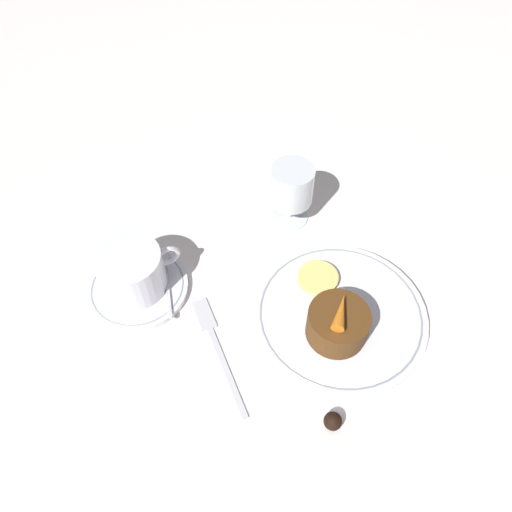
% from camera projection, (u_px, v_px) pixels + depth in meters
% --- Properties ---
extents(ground_plane, '(3.00, 3.00, 0.00)m').
position_uv_depth(ground_plane, '(325.00, 315.00, 0.69)').
color(ground_plane, white).
extents(dinner_plate, '(0.24, 0.24, 0.01)m').
position_uv_depth(dinner_plate, '(340.00, 315.00, 0.68)').
color(dinner_plate, white).
rests_on(dinner_plate, ground_plane).
extents(saucer, '(0.14, 0.14, 0.01)m').
position_uv_depth(saucer, '(138.00, 287.00, 0.71)').
color(saucer, white).
rests_on(saucer, ground_plane).
extents(coffee_cup, '(0.12, 0.09, 0.07)m').
position_uv_depth(coffee_cup, '(132.00, 270.00, 0.68)').
color(coffee_cup, white).
rests_on(coffee_cup, saucer).
extents(spoon, '(0.04, 0.12, 0.00)m').
position_uv_depth(spoon, '(166.00, 275.00, 0.72)').
color(spoon, silver).
rests_on(spoon, saucer).
extents(wine_glass, '(0.07, 0.07, 0.10)m').
position_uv_depth(wine_glass, '(292.00, 188.00, 0.75)').
color(wine_glass, silver).
rests_on(wine_glass, ground_plane).
extents(fork, '(0.03, 0.18, 0.01)m').
position_uv_depth(fork, '(215.00, 341.00, 0.67)').
color(fork, silver).
rests_on(fork, ground_plane).
extents(dessert_cake, '(0.08, 0.08, 0.04)m').
position_uv_depth(dessert_cake, '(338.00, 324.00, 0.64)').
color(dessert_cake, '#563314').
rests_on(dessert_cake, dinner_plate).
extents(carrot_garnish, '(0.05, 0.05, 0.02)m').
position_uv_depth(carrot_garnish, '(341.00, 312.00, 0.62)').
color(carrot_garnish, orange).
rests_on(carrot_garnish, dessert_cake).
extents(pineapple_slice, '(0.06, 0.06, 0.01)m').
position_uv_depth(pineapple_slice, '(318.00, 278.00, 0.71)').
color(pineapple_slice, '#EFE075').
rests_on(pineapple_slice, dinner_plate).
extents(chocolate_truffle, '(0.02, 0.02, 0.02)m').
position_uv_depth(chocolate_truffle, '(333.00, 421.00, 0.59)').
color(chocolate_truffle, black).
rests_on(chocolate_truffle, ground_plane).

